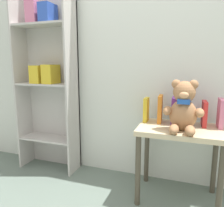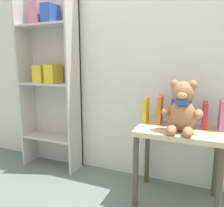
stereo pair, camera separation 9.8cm
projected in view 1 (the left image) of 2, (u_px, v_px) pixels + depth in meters
wall_back at (144, 37)px, 1.85m from camera, size 4.80×0.06×2.50m
bookshelf_side at (48, 75)px, 2.08m from camera, size 0.58×0.23×1.67m
display_table at (179, 140)px, 1.61m from camera, size 0.60×0.41×0.57m
teddy_bear at (183, 108)px, 1.49m from camera, size 0.27×0.25×0.35m
book_standing_yellow at (146, 110)px, 1.75m from camera, size 0.03×0.10×0.19m
book_standing_orange at (160, 109)px, 1.72m from camera, size 0.04×0.15×0.21m
book_standing_purple at (174, 110)px, 1.69m from camera, size 0.04×0.14×0.21m
book_standing_blue at (189, 110)px, 1.64m from camera, size 0.02×0.10×0.24m
book_standing_red at (204, 114)px, 1.62m from camera, size 0.04×0.15×0.19m
book_standing_pink at (221, 113)px, 1.58m from camera, size 0.03×0.14×0.21m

